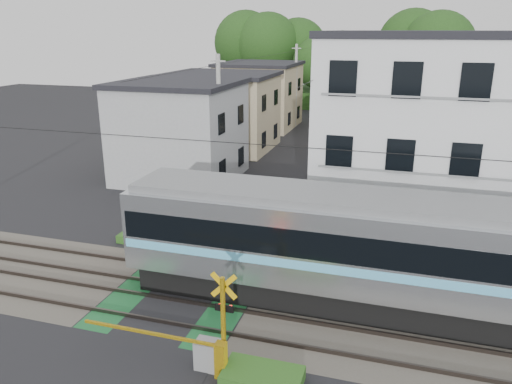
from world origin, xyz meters
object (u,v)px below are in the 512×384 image
(crossing_signal_near, at_px, (210,348))
(apartment_block, at_px, (430,135))
(crossing_signal_far, at_px, (163,233))
(pedestrian, at_px, (335,132))

(crossing_signal_near, height_order, apartment_block, apartment_block)
(crossing_signal_near, distance_m, crossing_signal_far, 8.95)
(crossing_signal_near, xyz_separation_m, pedestrian, (-1.00, 31.39, 0.23))
(crossing_signal_far, relative_size, apartment_block, 0.46)
(crossing_signal_near, xyz_separation_m, crossing_signal_far, (-5.17, 7.31, 0.00))
(crossing_signal_near, height_order, pedestrian, crossing_signal_near)
(crossing_signal_near, bearing_deg, crossing_signal_far, 125.29)
(crossing_signal_far, height_order, apartment_block, apartment_block)
(crossing_signal_near, xyz_separation_m, apartment_block, (5.91, 13.15, 3.94))
(crossing_signal_near, height_order, crossing_signal_far, same)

